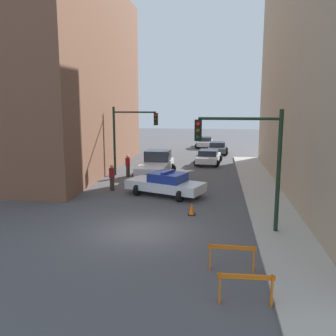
# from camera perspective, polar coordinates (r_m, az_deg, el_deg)

# --- Properties ---
(ground_plane) EXTENTS (120.00, 120.00, 0.00)m
(ground_plane) POSITION_cam_1_polar(r_m,az_deg,el_deg) (16.73, -4.40, -9.57)
(ground_plane) COLOR #4C4C4F
(sidewalk_right) EXTENTS (2.40, 44.00, 0.12)m
(sidewalk_right) POSITION_cam_1_polar(r_m,az_deg,el_deg) (16.65, 17.32, -9.91)
(sidewalk_right) COLOR #B2ADA3
(sidewalk_right) RESTS_ON ground_plane
(building_corner_left) EXTENTS (14.00, 20.00, 14.82)m
(building_corner_left) POSITION_cam_1_polar(r_m,az_deg,el_deg) (33.18, -20.53, 12.66)
(building_corner_left) COLOR brown
(building_corner_left) RESTS_ON ground_plane
(traffic_light_near) EXTENTS (3.64, 0.35, 5.20)m
(traffic_light_near) POSITION_cam_1_polar(r_m,az_deg,el_deg) (16.10, 12.52, 2.39)
(traffic_light_near) COLOR black
(traffic_light_near) RESTS_ON sidewalk_right
(traffic_light_far) EXTENTS (3.44, 0.35, 5.20)m
(traffic_light_far) POSITION_cam_1_polar(r_m,az_deg,el_deg) (28.34, -6.06, 5.63)
(traffic_light_far) COLOR black
(traffic_light_far) RESTS_ON ground_plane
(police_car) EXTENTS (5.05, 3.48, 1.52)m
(police_car) POSITION_cam_1_polar(r_m,az_deg,el_deg) (22.52, -0.33, -2.41)
(police_car) COLOR white
(police_car) RESTS_ON ground_plane
(white_truck) EXTENTS (2.73, 5.45, 1.90)m
(white_truck) POSITION_cam_1_polar(r_m,az_deg,el_deg) (27.99, -1.85, 0.48)
(white_truck) COLOR silver
(white_truck) RESTS_ON ground_plane
(parked_car_near) EXTENTS (2.54, 4.45, 1.31)m
(parked_car_near) POSITION_cam_1_polar(r_m,az_deg,el_deg) (33.73, 6.18, 1.71)
(parked_car_near) COLOR silver
(parked_car_near) RESTS_ON ground_plane
(parked_car_mid) EXTENTS (2.35, 4.34, 1.31)m
(parked_car_mid) POSITION_cam_1_polar(r_m,az_deg,el_deg) (40.34, 7.54, 3.09)
(parked_car_mid) COLOR #474C51
(parked_car_mid) RESTS_ON ground_plane
(parked_car_far) EXTENTS (2.29, 4.31, 1.31)m
(parked_car_far) POSITION_cam_1_polar(r_m,az_deg,el_deg) (45.81, 5.63, 3.98)
(parked_car_far) COLOR silver
(parked_car_far) RESTS_ON ground_plane
(pedestrian_crossing) EXTENTS (0.41, 0.41, 1.66)m
(pedestrian_crossing) POSITION_cam_1_polar(r_m,az_deg,el_deg) (24.04, -8.54, -1.37)
(pedestrian_crossing) COLOR #382D23
(pedestrian_crossing) RESTS_ON ground_plane
(pedestrian_corner) EXTENTS (0.49, 0.49, 1.66)m
(pedestrian_corner) POSITION_cam_1_polar(r_m,az_deg,el_deg) (28.25, -6.14, 0.43)
(pedestrian_corner) COLOR #382D23
(pedestrian_corner) RESTS_ON ground_plane
(barrier_front) EXTENTS (1.60, 0.19, 0.90)m
(barrier_front) POSITION_cam_1_polar(r_m,az_deg,el_deg) (11.16, 11.77, -16.91)
(barrier_front) COLOR orange
(barrier_front) RESTS_ON ground_plane
(barrier_mid) EXTENTS (1.60, 0.20, 0.90)m
(barrier_mid) POSITION_cam_1_polar(r_m,az_deg,el_deg) (13.03, 9.71, -12.72)
(barrier_mid) COLOR orange
(barrier_mid) RESTS_ON ground_plane
(traffic_cone) EXTENTS (0.36, 0.36, 0.66)m
(traffic_cone) POSITION_cam_1_polar(r_m,az_deg,el_deg) (18.87, 3.64, -6.22)
(traffic_cone) COLOR black
(traffic_cone) RESTS_ON ground_plane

